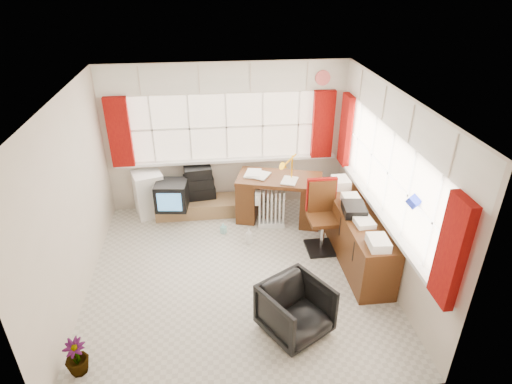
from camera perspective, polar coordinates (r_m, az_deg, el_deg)
ground at (r=6.08m, az=-2.49°, el=-10.85°), size 4.00×4.00×0.00m
room_walls at (r=5.26m, az=-2.83°, el=1.93°), size 4.00×4.00×4.00m
window_back at (r=7.26m, az=-3.82°, el=4.78°), size 3.70×0.12×3.60m
window_right at (r=5.95m, az=16.32°, el=-1.98°), size 0.12×3.70×3.60m
curtains at (r=6.23m, az=5.12°, el=5.75°), size 3.83×3.83×1.15m
overhead_cabinets at (r=6.04m, az=5.87°, el=12.95°), size 3.98×3.98×0.48m
desk at (r=7.05m, az=3.09°, el=-0.58°), size 1.48×1.02×0.81m
desk_lamp at (r=6.74m, az=4.84°, el=4.10°), size 0.18×0.17×0.43m
task_chair at (r=6.39m, az=8.78°, el=-2.70°), size 0.46×0.49×1.09m
office_chair at (r=5.10m, az=5.29°, el=-15.36°), size 0.96×0.96×0.65m
radiator at (r=6.93m, az=2.07°, el=-2.72°), size 0.44×0.21×0.64m
credenza at (r=6.32m, az=13.18°, el=-5.54°), size 0.50×2.00×0.85m
file_tray at (r=6.08m, az=12.95°, el=-2.26°), size 0.34×0.42×0.13m
tv_bench at (r=7.42m, az=-7.77°, el=-1.95°), size 1.40×0.50×0.25m
crt_tv at (r=7.11m, az=-11.15°, el=-0.43°), size 0.55×0.52×0.46m
hifi_stack at (r=7.36m, az=-7.66°, el=1.20°), size 0.57×0.40×0.56m
mini_fridge at (r=7.44m, az=-14.08°, el=-0.23°), size 0.57×0.57×0.77m
spray_bottle_a at (r=6.59m, az=-0.96°, el=-5.87°), size 0.10×0.10×0.27m
spray_bottle_b at (r=6.87m, az=-4.36°, el=-4.83°), size 0.11×0.11×0.18m
flower_vase at (r=5.12m, az=-22.86°, el=-19.61°), size 0.29×0.29×0.43m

